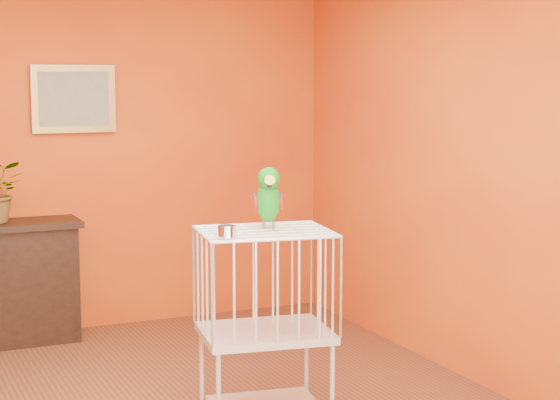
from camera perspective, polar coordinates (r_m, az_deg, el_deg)
name	(u,v)px	position (r m, az deg, el deg)	size (l,w,h in m)	color
room_shell	(165,139)	(4.97, -7.04, 3.72)	(4.50, 4.50, 4.50)	#C95C12
framed_picture	(74,99)	(7.11, -12.47, 6.04)	(0.62, 0.04, 0.50)	#AD8C3D
birdcage	(265,323)	(5.20, -0.92, -7.52)	(0.77, 0.64, 1.08)	silver
feed_cup	(227,232)	(4.84, -3.26, -1.94)	(0.09, 0.09, 0.07)	silver
parrot	(268,197)	(5.11, -0.71, 0.16)	(0.19, 0.31, 0.35)	#59544C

